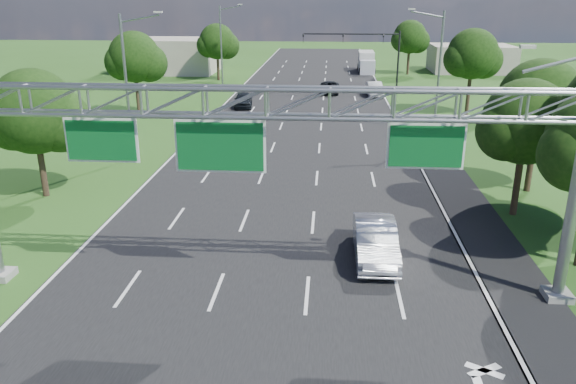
# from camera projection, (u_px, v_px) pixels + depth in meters

# --- Properties ---
(ground) EXTENTS (220.00, 220.00, 0.00)m
(ground) POSITION_uv_depth(u_px,v_px,m) (293.00, 162.00, 39.56)
(ground) COLOR #274D17
(ground) RESTS_ON ground
(road) EXTENTS (18.00, 180.00, 0.02)m
(road) POSITION_uv_depth(u_px,v_px,m) (293.00, 162.00, 39.56)
(road) COLOR black
(road) RESTS_ON ground
(road_flare) EXTENTS (3.00, 30.00, 0.02)m
(road_flare) POSITION_uv_depth(u_px,v_px,m) (507.00, 273.00, 23.79)
(road_flare) COLOR black
(road_flare) RESTS_ON ground
(sign_gantry) EXTENTS (23.50, 1.00, 9.56)m
(sign_gantry) POSITION_uv_depth(u_px,v_px,m) (269.00, 119.00, 20.31)
(sign_gantry) COLOR gray
(sign_gantry) RESTS_ON ground
(traffic_signal) EXTENTS (12.21, 0.24, 7.00)m
(traffic_signal) POSITION_uv_depth(u_px,v_px,m) (371.00, 46.00, 70.26)
(traffic_signal) COLOR black
(traffic_signal) RESTS_ON ground
(streetlight_l_near) EXTENTS (2.97, 0.22, 10.16)m
(streetlight_l_near) POSITION_uv_depth(u_px,v_px,m) (129.00, 81.00, 38.50)
(streetlight_l_near) COLOR gray
(streetlight_l_near) RESTS_ON ground
(streetlight_l_far) EXTENTS (2.97, 0.22, 10.16)m
(streetlight_l_far) POSITION_uv_depth(u_px,v_px,m) (223.00, 42.00, 71.44)
(streetlight_l_far) COLOR gray
(streetlight_l_far) RESTS_ON ground
(streetlight_r_mid) EXTENTS (2.97, 0.22, 10.16)m
(streetlight_r_mid) POSITION_uv_depth(u_px,v_px,m) (437.00, 67.00, 46.33)
(streetlight_r_mid) COLOR gray
(streetlight_r_mid) RESTS_ON ground
(tree_verge_la) EXTENTS (5.76, 4.80, 7.40)m
(tree_verge_la) POSITION_uv_depth(u_px,v_px,m) (36.00, 116.00, 31.46)
(tree_verge_la) COLOR #2D2116
(tree_verge_la) RESTS_ON ground
(tree_verge_lb) EXTENTS (5.76, 4.80, 8.06)m
(tree_verge_lb) POSITION_uv_depth(u_px,v_px,m) (135.00, 59.00, 53.03)
(tree_verge_lb) COLOR #2D2116
(tree_verge_lb) RESTS_ON ground
(tree_verge_lc) EXTENTS (5.76, 4.80, 7.62)m
(tree_verge_lc) POSITION_uv_depth(u_px,v_px,m) (218.00, 43.00, 76.49)
(tree_verge_lc) COLOR #2D2116
(tree_verge_lc) RESTS_ON ground
(tree_verge_rd) EXTENTS (5.76, 4.80, 8.28)m
(tree_verge_rd) POSITION_uv_depth(u_px,v_px,m) (473.00, 56.00, 53.54)
(tree_verge_rd) COLOR #2D2116
(tree_verge_rd) RESTS_ON ground
(tree_verge_re) EXTENTS (5.76, 4.80, 7.84)m
(tree_verge_re) POSITION_uv_depth(u_px,v_px,m) (410.00, 38.00, 82.06)
(tree_verge_re) COLOR #2D2116
(tree_verge_re) RESTS_ON ground
(building_left) EXTENTS (14.00, 10.00, 5.00)m
(building_left) POSITION_uv_depth(u_px,v_px,m) (170.00, 55.00, 85.44)
(building_left) COLOR #A59D8B
(building_left) RESTS_ON ground
(building_right) EXTENTS (12.00, 9.00, 4.00)m
(building_right) POSITION_uv_depth(u_px,v_px,m) (471.00, 58.00, 86.15)
(building_right) COLOR #A59D8B
(building_right) RESTS_ON ground
(silver_sedan) EXTENTS (1.85, 5.16, 1.69)m
(silver_sedan) POSITION_uv_depth(u_px,v_px,m) (375.00, 241.00, 24.88)
(silver_sedan) COLOR silver
(silver_sedan) RESTS_ON ground
(car_queue_b) EXTENTS (2.39, 4.98, 1.37)m
(car_queue_b) POSITION_uv_depth(u_px,v_px,m) (329.00, 88.00, 67.22)
(car_queue_b) COLOR black
(car_queue_b) RESTS_ON ground
(car_queue_c) EXTENTS (2.33, 4.70, 1.54)m
(car_queue_c) POSITION_uv_depth(u_px,v_px,m) (243.00, 100.00, 58.95)
(car_queue_c) COLOR black
(car_queue_c) RESTS_ON ground
(car_queue_d) EXTENTS (1.98, 4.86, 1.57)m
(car_queue_d) POSITION_uv_depth(u_px,v_px,m) (374.00, 89.00, 65.73)
(car_queue_d) COLOR silver
(car_queue_d) RESTS_ON ground
(box_truck) EXTENTS (2.43, 7.93, 3.00)m
(box_truck) POSITION_uv_depth(u_px,v_px,m) (366.00, 62.00, 86.15)
(box_truck) COLOR beige
(box_truck) RESTS_ON ground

